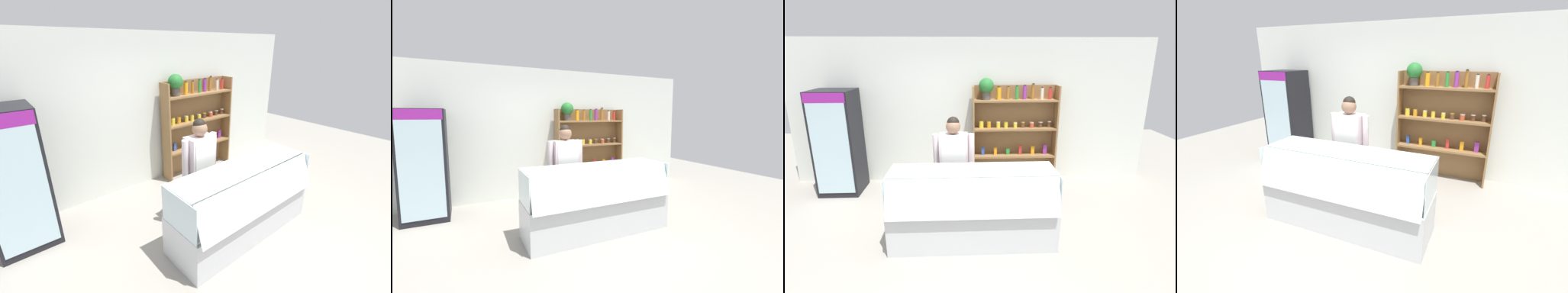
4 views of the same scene
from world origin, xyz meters
The scene contains 6 objects.
ground_plane centered at (0.00, 0.00, 0.00)m, with size 12.00×12.00×0.00m, color gray.
back_wall centered at (0.00, 2.20, 1.35)m, with size 6.80×0.10×2.70m, color silver.
drinks_fridge centered at (-2.36, 1.70, 0.92)m, with size 0.69×0.67×1.84m.
shelving_unit centered at (0.73, 1.97, 1.13)m, with size 1.56×0.29×2.00m.
deli_display_case centered at (-0.04, 0.02, 0.31)m, with size 2.13×0.73×1.01m.
shop_clerk centered at (-0.29, 0.61, 0.93)m, with size 0.59×0.25×1.58m.
Camera 3 is at (-0.10, -3.55, 2.42)m, focal length 28.00 mm.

